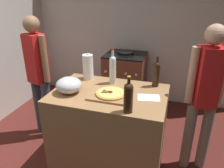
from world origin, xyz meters
TOP-DOWN VIEW (x-y plane):
  - ground_plane at (0.00, 1.27)m, footprint 3.87×3.14m
  - kitchen_wall_rear at (0.00, 2.59)m, footprint 3.87×0.10m
  - counter at (0.24, 0.76)m, footprint 1.14×0.76m
  - cutting_board at (0.28, 0.69)m, footprint 0.40×0.32m
  - pizza at (0.28, 0.69)m, footprint 0.29×0.29m
  - mixing_bowl at (-0.14, 0.65)m, footprint 0.26×0.26m
  - paper_towel_roll at (-0.10, 1.04)m, footprint 0.12×0.12m
  - wine_bottle_amber at (0.66, 1.06)m, footprint 0.07×0.07m
  - wine_bottle_green at (0.20, 1.00)m, footprint 0.07×0.07m
  - wine_bottle_dark at (0.50, 0.45)m, footprint 0.08×0.08m
  - recipe_sheet at (0.63, 0.76)m, footprint 0.23×0.19m
  - stove at (0.05, 2.19)m, footprint 0.64×0.59m
  - person_in_stripes at (-0.78, 1.06)m, footprint 0.36×0.25m
  - person_in_red at (1.15, 1.02)m, footprint 0.37×0.25m

SIDE VIEW (x-z plane):
  - ground_plane at x=0.00m, z-range -0.02..0.00m
  - stove at x=0.05m, z-range -0.02..0.92m
  - counter at x=0.24m, z-range 0.00..0.92m
  - person_in_stripes at x=-0.78m, z-range 0.11..1.70m
  - person_in_red at x=1.15m, z-range 0.11..1.71m
  - recipe_sheet at x=0.63m, z-range 0.92..0.92m
  - cutting_board at x=0.28m, z-range 0.92..0.94m
  - pizza at x=0.28m, z-range 0.93..0.96m
  - mixing_bowl at x=-0.14m, z-range 0.92..1.08m
  - paper_towel_roll at x=-0.10m, z-range 0.92..1.20m
  - wine_bottle_dark at x=0.50m, z-range 0.90..1.22m
  - wine_bottle_amber at x=0.66m, z-range 0.90..1.23m
  - wine_bottle_green at x=0.20m, z-range 0.89..1.28m
  - kitchen_wall_rear at x=0.00m, z-range 0.00..2.60m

